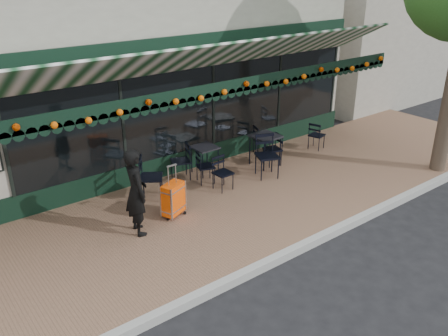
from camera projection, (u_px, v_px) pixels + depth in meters
ground at (283, 256)px, 8.45m from camera, size 80.00×80.00×0.00m
sidewalk at (216, 210)px, 9.87m from camera, size 18.00×4.00×0.15m
curb at (286, 254)px, 8.36m from camera, size 18.00×0.16×0.15m
restaurant_building at (91, 61)px, 13.23m from camera, size 12.00×9.60×4.50m
neighbor_building_right at (373, 22)px, 20.57m from camera, size 12.00×8.00×4.80m
woman at (136, 192)px, 8.60m from camera, size 0.49×0.66×1.66m
suitcase at (173, 199)px, 9.35m from camera, size 0.54×0.43×1.09m
cafe_table_a at (265, 138)px, 11.58m from camera, size 0.64×0.64×0.79m
cafe_table_b at (205, 149)px, 11.17m from camera, size 0.55×0.55×0.68m
chair_a_left at (272, 150)px, 11.73m from camera, size 0.48×0.48×0.80m
chair_a_right at (262, 140)px, 12.41m from camera, size 0.50×0.50×0.78m
chair_a_front at (267, 156)px, 11.04m from camera, size 0.66×0.66×1.01m
chair_a_extra at (317, 135)px, 12.75m from camera, size 0.47×0.47×0.76m
chair_b_left at (180, 161)px, 10.95m from camera, size 0.55×0.55×0.86m
chair_b_right at (205, 167)px, 10.79m from camera, size 0.48×0.48×0.77m
chair_b_front at (223, 173)px, 10.45m from camera, size 0.40×0.40×0.77m
chair_solo at (151, 178)px, 10.00m from camera, size 0.67×0.67×0.97m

